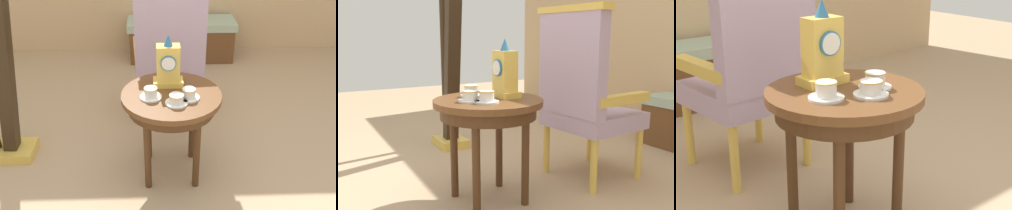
% 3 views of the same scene
% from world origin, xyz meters
% --- Properties ---
extents(ground_plane, '(10.00, 10.00, 0.00)m').
position_xyz_m(ground_plane, '(0.00, 0.00, 0.00)').
color(ground_plane, tan).
extents(side_table, '(0.62, 0.62, 0.61)m').
position_xyz_m(side_table, '(-0.02, 0.03, 0.53)').
color(side_table, brown).
rests_on(side_table, ground).
extents(teacup_left, '(0.13, 0.13, 0.07)m').
position_xyz_m(teacup_left, '(-0.14, -0.02, 0.64)').
color(teacup_left, white).
rests_on(teacup_left, side_table).
extents(teacup_right, '(0.13, 0.13, 0.06)m').
position_xyz_m(teacup_right, '(0.01, -0.10, 0.63)').
color(teacup_right, white).
rests_on(teacup_right, side_table).
extents(teacup_center, '(0.13, 0.13, 0.06)m').
position_xyz_m(teacup_center, '(0.09, -0.04, 0.64)').
color(teacup_center, white).
rests_on(teacup_center, side_table).
extents(mantel_clock, '(0.19, 0.11, 0.34)m').
position_xyz_m(mantel_clock, '(-0.03, 0.14, 0.74)').
color(mantel_clock, gold).
rests_on(mantel_clock, side_table).
extents(armchair, '(0.58, 0.57, 1.14)m').
position_xyz_m(armchair, '(-0.01, 0.72, 0.59)').
color(armchair, '#B299B7').
rests_on(armchair, ground).
extents(harp, '(0.40, 0.24, 1.83)m').
position_xyz_m(harp, '(-1.12, 0.24, 0.74)').
color(harp, gold).
rests_on(harp, ground).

